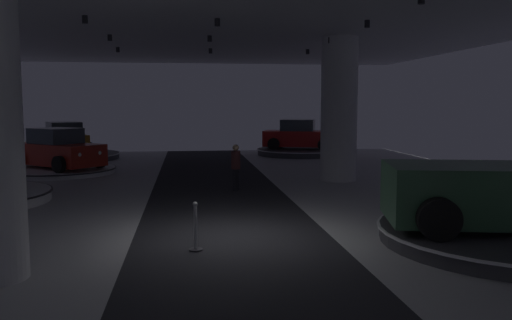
{
  "coord_description": "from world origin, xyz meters",
  "views": [
    {
      "loc": [
        -0.98,
        -11.47,
        2.96
      ],
      "look_at": [
        0.93,
        3.01,
        1.4
      ],
      "focal_mm": 36.85,
      "sensor_mm": 36.0,
      "label": 1
    }
  ],
  "objects": [
    {
      "name": "ground",
      "position": [
        0.0,
        0.0,
        -0.02
      ],
      "size": [
        24.0,
        44.0,
        0.06
      ],
      "color": "#B2B2B7"
    },
    {
      "name": "column_right",
      "position": [
        4.85,
        8.27,
        2.75
      ],
      "size": [
        1.4,
        1.4,
        5.5
      ],
      "color": "silver",
      "rests_on": "ground"
    },
    {
      "name": "display_platform_deep_left",
      "position": [
        -7.59,
        17.94,
        0.17
      ],
      "size": [
        5.88,
        5.88,
        0.3
      ],
      "color": "#333338",
      "rests_on": "ground"
    },
    {
      "name": "display_car_deep_left",
      "position": [
        -7.58,
        17.92,
        1.07
      ],
      "size": [
        3.43,
        4.57,
        1.71
      ],
      "color": "#B77519",
      "rests_on": "display_platform_deep_left"
    },
    {
      "name": "display_platform_far_left",
      "position": [
        -6.46,
        11.81,
        0.13
      ],
      "size": [
        4.77,
        4.77,
        0.23
      ],
      "color": "silver",
      "rests_on": "ground"
    },
    {
      "name": "display_car_far_left",
      "position": [
        -6.48,
        11.83,
        1.0
      ],
      "size": [
        4.33,
        4.14,
        1.71
      ],
      "color": "maroon",
      "rests_on": "display_platform_far_left"
    },
    {
      "name": "display_platform_deep_right",
      "position": [
        5.58,
        18.56,
        0.2
      ],
      "size": [
        5.09,
        5.09,
        0.35
      ],
      "color": "#333338",
      "rests_on": "ground"
    },
    {
      "name": "display_car_deep_right",
      "position": [
        5.55,
        18.57,
        1.12
      ],
      "size": [
        4.55,
        3.21,
        1.71
      ],
      "color": "red",
      "rests_on": "display_platform_deep_right"
    },
    {
      "name": "visitor_walking_near",
      "position": [
        0.66,
        6.29,
        0.91
      ],
      "size": [
        0.32,
        0.32,
        1.59
      ],
      "color": "black",
      "rests_on": "ground"
    },
    {
      "name": "stanchion_a",
      "position": [
        -0.84,
        -1.02,
        0.37
      ],
      "size": [
        0.28,
        0.28,
        1.01
      ],
      "color": "#333338",
      "rests_on": "ground"
    }
  ]
}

